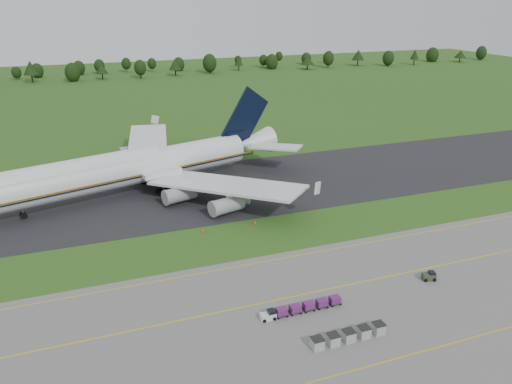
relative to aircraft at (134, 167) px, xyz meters
name	(u,v)px	position (x,y,z in m)	size (l,w,h in m)	color
ground	(256,237)	(19.09, -32.74, -6.37)	(600.00, 600.00, 0.00)	#295218
apron	(341,340)	(19.09, -66.74, -6.34)	(300.00, 52.00, 0.06)	slate
taxiway	(217,189)	(19.09, -4.74, -6.33)	(300.00, 40.00, 0.08)	black
apron_markings	(318,311)	(19.09, -59.73, -6.31)	(300.00, 30.20, 0.01)	#E2B40D
tree_line	(128,67)	(20.82, 187.82, -0.30)	(530.17, 23.54, 11.84)	black
aircraft	(134,167)	(0.00, 0.00, 0.00)	(79.23, 74.41, 22.31)	silver
baggage_train	(300,308)	(16.49, -58.87, -5.59)	(13.12, 1.39, 1.34)	silver
utility_cart	(429,277)	(40.61, -57.95, -5.73)	(2.42, 1.82, 1.18)	#323928
uld_row	(349,336)	(19.89, -67.30, -5.50)	(11.23, 1.63, 1.61)	#9A9A9A
edge_markers	(229,227)	(15.16, -27.29, -6.10)	(11.66, 0.30, 0.60)	#F84607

